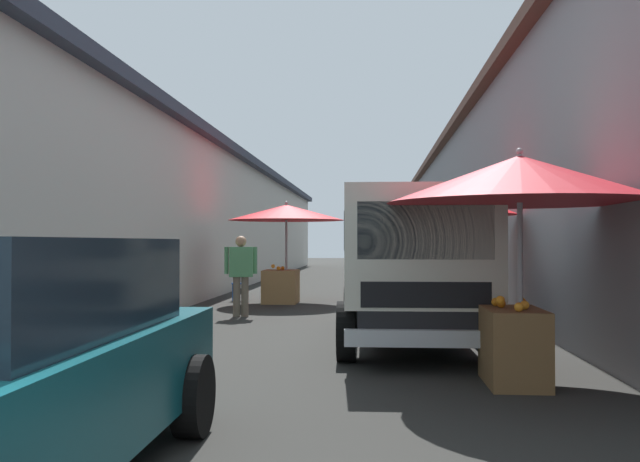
% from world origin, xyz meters
% --- Properties ---
extents(ground, '(90.00, 90.00, 0.00)m').
position_xyz_m(ground, '(13.50, 0.00, 0.00)').
color(ground, '#282826').
extents(building_left_whitewash, '(49.80, 7.50, 4.20)m').
position_xyz_m(building_left_whitewash, '(15.75, 6.80, 2.11)').
color(building_left_whitewash, beige).
rests_on(building_left_whitewash, ground).
extents(building_right_concrete, '(49.80, 7.50, 5.09)m').
position_xyz_m(building_right_concrete, '(15.75, -6.80, 2.55)').
color(building_right_concrete, gray).
rests_on(building_right_concrete, ground).
extents(fruit_stall_far_right, '(2.76, 2.76, 2.39)m').
position_xyz_m(fruit_stall_far_right, '(14.47, 1.30, 1.83)').
color(fruit_stall_far_right, '#9E9EA3').
rests_on(fruit_stall_far_right, ground).
extents(fruit_stall_near_right, '(2.28, 2.28, 2.46)m').
position_xyz_m(fruit_stall_near_right, '(10.61, -2.12, 1.87)').
color(fruit_stall_near_right, '#9E9EA3').
rests_on(fruit_stall_near_right, ground).
extents(fruit_stall_far_left, '(2.69, 2.69, 2.38)m').
position_xyz_m(fruit_stall_far_left, '(5.65, -2.24, 1.89)').
color(fruit_stall_far_left, '#9E9EA3').
rests_on(fruit_stall_far_left, ground).
extents(delivery_truck, '(4.94, 2.03, 2.08)m').
position_xyz_m(delivery_truck, '(7.48, -1.31, 1.04)').
color(delivery_truck, black).
rests_on(delivery_truck, ground).
extents(vendor_by_crates, '(0.30, 0.61, 1.54)m').
position_xyz_m(vendor_by_crates, '(11.41, 1.76, 0.88)').
color(vendor_by_crates, '#665B4C').
rests_on(vendor_by_crates, ground).
extents(parked_scooter, '(1.65, 0.63, 1.14)m').
position_xyz_m(parked_scooter, '(14.59, -1.94, 0.45)').
color(parked_scooter, black).
rests_on(parked_scooter, ground).
extents(plastic_stool, '(0.30, 0.30, 0.43)m').
position_xyz_m(plastic_stool, '(14.82, 2.52, 0.33)').
color(plastic_stool, '#194CB2').
rests_on(plastic_stool, ground).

